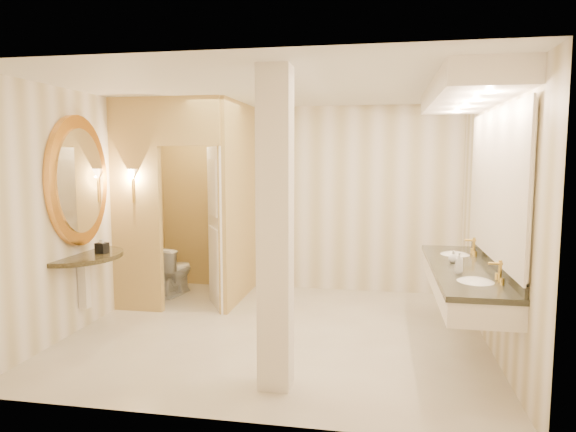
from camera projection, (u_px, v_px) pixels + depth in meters
The scene contains 16 objects.
floor at pixel (278, 332), 5.80m from camera, with size 4.50×4.50×0.00m, color beige.
ceiling at pixel (277, 88), 5.49m from camera, with size 4.50×4.50×0.00m, color silver.
wall_back at pixel (304, 199), 7.60m from camera, with size 4.50×0.02×2.70m, color white.
wall_front at pixel (223, 243), 3.69m from camera, with size 4.50×0.02×2.70m, color white.
wall_left at pixel (91, 210), 6.04m from camera, with size 0.02×4.00×2.70m, color white.
wall_right at pixel (493, 217), 5.24m from camera, with size 0.02×4.00×2.70m, color white.
toilet_closet at pixel (209, 201), 6.78m from camera, with size 1.50×1.55×2.70m.
wall_sconce at pixel (133, 176), 6.36m from camera, with size 0.14×0.14×0.42m.
vanity at pixel (470, 191), 5.05m from camera, with size 0.75×2.58×2.09m.
console_shelf at pixel (79, 212), 5.74m from camera, with size 1.12×1.12×2.01m.
pillar at pixel (275, 231), 4.27m from camera, with size 0.27×0.27×2.70m, color white.
tissue_box at pixel (102, 248), 5.85m from camera, with size 0.12×0.12×0.12m, color black.
toilet at pixel (173, 270), 7.35m from camera, with size 0.39×0.69×0.70m, color white.
soap_bottle_a at pixel (460, 260), 5.15m from camera, with size 0.05×0.06×0.12m, color beige.
soap_bottle_b at pixel (453, 257), 5.31m from camera, with size 0.10×0.10×0.13m, color silver.
soap_bottle_c at pixel (459, 263), 4.81m from camera, with size 0.08×0.08×0.20m, color #C6B28C.
Camera 1 is at (1.11, -5.50, 1.96)m, focal length 32.00 mm.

